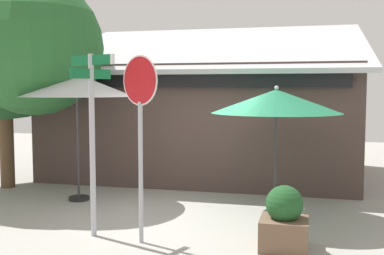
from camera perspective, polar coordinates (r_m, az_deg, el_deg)
ground_plane at (r=9.23m, az=-0.71°, el=-10.89°), size 28.00×28.00×0.10m
cafe_building at (r=13.62m, az=1.80°, el=1.27°), size 8.60×5.68×4.46m
street_sign_post at (r=7.85m, az=-11.95°, el=0.26°), size 0.89×0.84×2.99m
stop_sign at (r=7.37m, az=-6.26°, el=1.79°), size 0.69×0.38×2.95m
patio_umbrella_ivory_left at (r=10.46m, az=-13.73°, el=4.89°), size 2.45×2.45×2.82m
patio_umbrella_forest_green_center at (r=9.03m, az=10.13°, el=3.04°), size 2.46×2.46×2.49m
shade_tree at (r=12.15m, az=-20.95°, el=10.25°), size 4.84×4.25×5.92m
sidewalk_planter at (r=7.44m, az=11.06°, el=-10.99°), size 0.72×0.72×0.97m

